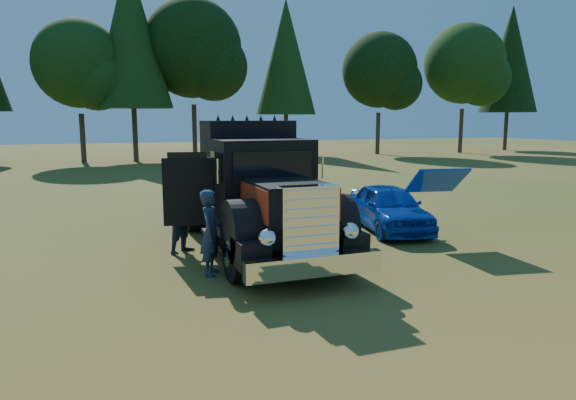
# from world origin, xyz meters

# --- Properties ---
(ground) EXTENTS (120.00, 120.00, 0.00)m
(ground) POSITION_xyz_m (0.00, 0.00, 0.00)
(ground) COLOR #335017
(ground) RESTS_ON ground
(treeline) EXTENTS (72.10, 24.04, 14.24)m
(treeline) POSITION_xyz_m (-2.41, 27.52, 7.79)
(treeline) COLOR #2D2116
(treeline) RESTS_ON ground
(diamond_t_truck) EXTENTS (3.37, 7.16, 3.00)m
(diamond_t_truck) POSITION_xyz_m (0.43, 1.44, 1.28)
(diamond_t_truck) COLOR black
(diamond_t_truck) RESTS_ON ground
(hotrod_coupe) EXTENTS (2.13, 4.21, 1.89)m
(hotrod_coupe) POSITION_xyz_m (4.47, 2.37, 0.64)
(hotrod_coupe) COLOR #1408BE
(hotrod_coupe) RESTS_ON ground
(spectator_near) EXTENTS (0.62, 0.73, 1.69)m
(spectator_near) POSITION_xyz_m (-0.96, -0.00, 0.85)
(spectator_near) COLOR #1C2542
(spectator_near) RESTS_ON ground
(spectator_far) EXTENTS (1.03, 1.00, 1.67)m
(spectator_far) POSITION_xyz_m (-1.16, 1.89, 0.83)
(spectator_far) COLOR #1E2547
(spectator_far) RESTS_ON ground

